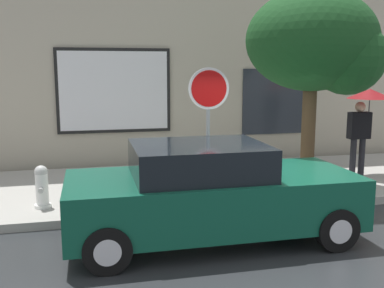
# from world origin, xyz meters

# --- Properties ---
(ground_plane) EXTENTS (60.00, 60.00, 0.00)m
(ground_plane) POSITION_xyz_m (0.00, 0.00, 0.00)
(ground_plane) COLOR #282B2D
(sidewalk) EXTENTS (20.00, 4.00, 0.15)m
(sidewalk) POSITION_xyz_m (0.00, 3.00, 0.07)
(sidewalk) COLOR #A3A099
(sidewalk) RESTS_ON ground
(building_facade) EXTENTS (20.00, 0.67, 7.00)m
(building_facade) POSITION_xyz_m (-0.01, 5.50, 3.48)
(building_facade) COLOR #B2A893
(building_facade) RESTS_ON ground
(parked_car) EXTENTS (4.36, 1.88, 1.50)m
(parked_car) POSITION_xyz_m (-1.08, 0.02, 0.74)
(parked_car) COLOR #0F4C38
(parked_car) RESTS_ON ground
(fire_hydrant) EXTENTS (0.30, 0.44, 0.77)m
(fire_hydrant) POSITION_xyz_m (-3.70, 1.81, 0.53)
(fire_hydrant) COLOR white
(fire_hydrant) RESTS_ON sidewalk
(pedestrian_with_umbrella) EXTENTS (1.03, 1.03, 2.00)m
(pedestrian_with_umbrella) POSITION_xyz_m (3.35, 2.72, 1.75)
(pedestrian_with_umbrella) COLOR black
(pedestrian_with_umbrella) RESTS_ON sidewalk
(street_tree) EXTENTS (2.69, 2.29, 4.02)m
(street_tree) POSITION_xyz_m (1.69, 1.95, 3.07)
(street_tree) COLOR #4C3823
(street_tree) RESTS_ON sidewalk
(stop_sign) EXTENTS (0.76, 0.10, 2.48)m
(stop_sign) POSITION_xyz_m (-0.70, 1.56, 1.90)
(stop_sign) COLOR gray
(stop_sign) RESTS_ON sidewalk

